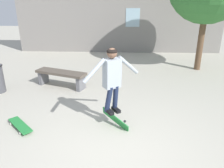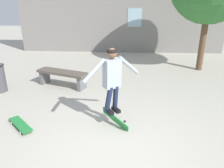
% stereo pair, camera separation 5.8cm
% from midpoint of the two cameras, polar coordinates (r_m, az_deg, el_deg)
% --- Properties ---
extents(ground_plane, '(40.00, 40.00, 0.00)m').
position_cam_midpoint_polar(ground_plane, '(4.33, -0.64, -16.13)').
color(ground_plane, '#B2AD9E').
extents(building_backdrop, '(11.06, 0.52, 5.10)m').
position_cam_midpoint_polar(building_backdrop, '(11.70, 1.77, 18.41)').
color(building_backdrop, gray).
rests_on(building_backdrop, ground_plane).
extents(park_bench, '(1.72, 1.00, 0.51)m').
position_cam_midpoint_polar(park_bench, '(7.12, -13.39, 2.14)').
color(park_bench, brown).
rests_on(park_bench, ground_plane).
extents(skater, '(1.16, 0.79, 1.42)m').
position_cam_midpoint_polar(skater, '(4.54, -0.36, 2.19)').
color(skater, '#9EA8B2').
extents(skateboard_flipping, '(0.58, 0.57, 0.41)m').
position_cam_midpoint_polar(skateboard_flipping, '(4.87, 0.55, -9.18)').
color(skateboard_flipping, '#237F38').
extents(skateboard_resting, '(0.75, 0.73, 0.08)m').
position_cam_midpoint_polar(skateboard_resting, '(5.25, -23.18, -9.82)').
color(skateboard_resting, '#237F38').
rests_on(skateboard_resting, ground_plane).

